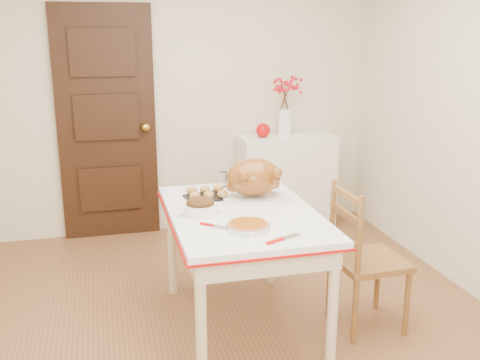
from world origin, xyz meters
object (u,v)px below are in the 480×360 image
object	(u,v)px
turkey_platter	(254,179)
pumpkin_pie	(248,225)
kitchen_table	(242,270)
chair_oak	(369,257)
sideboard	(286,182)

from	to	relation	value
turkey_platter	pumpkin_pie	distance (m)	0.58
kitchen_table	turkey_platter	size ratio (longest dim) A/B	3.16
kitchen_table	pumpkin_pie	distance (m)	0.53
chair_oak	pumpkin_pie	distance (m)	0.90
sideboard	chair_oak	distance (m)	1.89
chair_oak	kitchen_table	bearing A→B (deg)	74.22
sideboard	pumpkin_pie	xyz separation A→B (m)	(-0.92, -2.02, 0.36)
sideboard	pumpkin_pie	distance (m)	2.25
chair_oak	turkey_platter	distance (m)	0.88
pumpkin_pie	turkey_platter	bearing A→B (deg)	71.21
kitchen_table	pumpkin_pie	world-z (taller)	pumpkin_pie
turkey_platter	pumpkin_pie	world-z (taller)	turkey_platter
kitchen_table	pumpkin_pie	bearing A→B (deg)	-98.42
sideboard	turkey_platter	bearing A→B (deg)	-116.38
sideboard	chair_oak	xyz separation A→B (m)	(-0.10, -1.89, 0.03)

